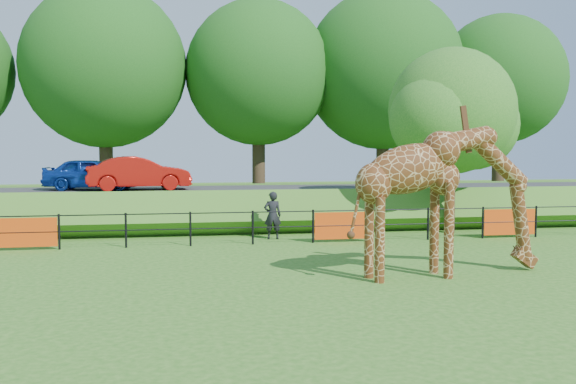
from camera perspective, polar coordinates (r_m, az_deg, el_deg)
The scene contains 10 objects.
ground at distance 13.13m, azimuth 1.06°, elevation -9.87°, with size 90.00×90.00×0.00m, color #296419.
giraffe at distance 16.13m, azimuth 14.01°, elevation -0.75°, with size 5.17×0.95×3.69m, color #552B11, non-canonical shape.
perimeter_fence at distance 20.82m, azimuth -3.15°, elevation -3.17°, with size 28.07×0.10×1.10m, color black, non-canonical shape.
embankment at distance 28.23m, azimuth -4.96°, elevation -1.09°, with size 40.00×9.00×1.30m, color #296419.
road at distance 26.68m, azimuth -4.68°, elevation 0.14°, with size 40.00×5.00×0.12m, color #2B2C2E.
car_blue at distance 27.17m, azimuth -17.01°, elevation 1.55°, with size 1.53×3.81×1.30m, color #133CA1.
car_red at distance 26.55m, azimuth -13.15°, elevation 1.63°, with size 1.44×4.12×1.36m, color red.
visitor at distance 22.01m, azimuth -1.38°, elevation -2.08°, with size 0.60×0.39×1.64m, color black.
tree_east at distance 24.34m, azimuth 14.51°, elevation 6.54°, with size 5.40×4.71×6.76m.
bg_tree_line at distance 35.02m, azimuth -2.83°, elevation 10.63°, with size 37.30×8.80×11.82m.
Camera 1 is at (-2.44, -12.51, 3.15)m, focal length 40.00 mm.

